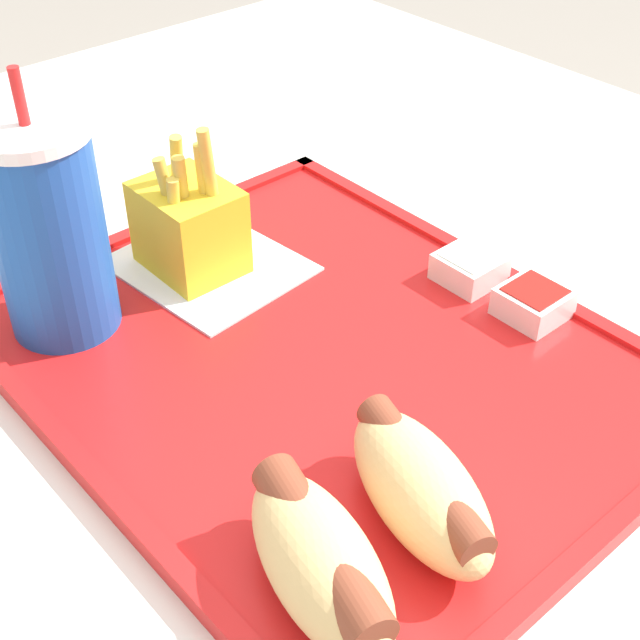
{
  "coord_description": "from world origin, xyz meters",
  "views": [
    {
      "loc": [
        -0.35,
        0.32,
        1.16
      ],
      "look_at": [
        -0.01,
        0.02,
        0.81
      ],
      "focal_mm": 50.0,
      "sensor_mm": 36.0,
      "label": 1
    }
  ],
  "objects_px": {
    "fries_carton": "(189,225)",
    "sauce_cup_mayo": "(470,267)",
    "sauce_cup_ketchup": "(533,302)",
    "hot_dog_near": "(421,487)",
    "soda_cup": "(48,230)",
    "hot_dog_far": "(320,560)"
  },
  "relations": [
    {
      "from": "sauce_cup_mayo",
      "to": "hot_dog_far",
      "type": "bearing_deg",
      "value": 116.73
    },
    {
      "from": "fries_carton",
      "to": "sauce_cup_mayo",
      "type": "relative_size",
      "value": 2.76
    },
    {
      "from": "hot_dog_far",
      "to": "fries_carton",
      "type": "bearing_deg",
      "value": -22.96
    },
    {
      "from": "hot_dog_near",
      "to": "sauce_cup_mayo",
      "type": "bearing_deg",
      "value": -55.51
    },
    {
      "from": "soda_cup",
      "to": "sauce_cup_mayo",
      "type": "distance_m",
      "value": 0.29
    },
    {
      "from": "soda_cup",
      "to": "hot_dog_far",
      "type": "xyz_separation_m",
      "value": [
        -0.28,
        0.01,
        -0.05
      ]
    },
    {
      "from": "hot_dog_far",
      "to": "sauce_cup_mayo",
      "type": "distance_m",
      "value": 0.29
    },
    {
      "from": "hot_dog_near",
      "to": "soda_cup",
      "type": "bearing_deg",
      "value": 11.15
    },
    {
      "from": "fries_carton",
      "to": "sauce_cup_mayo",
      "type": "xyz_separation_m",
      "value": [
        -0.15,
        -0.14,
        -0.03
      ]
    },
    {
      "from": "sauce_cup_mayo",
      "to": "hot_dog_near",
      "type": "bearing_deg",
      "value": 124.49
    },
    {
      "from": "hot_dog_far",
      "to": "fries_carton",
      "type": "xyz_separation_m",
      "value": [
        0.28,
        -0.12,
        0.01
      ]
    },
    {
      "from": "fries_carton",
      "to": "sauce_cup_ketchup",
      "type": "bearing_deg",
      "value": -144.83
    },
    {
      "from": "hot_dog_near",
      "to": "sauce_cup_ketchup",
      "type": "bearing_deg",
      "value": -68.93
    },
    {
      "from": "fries_carton",
      "to": "sauce_cup_ketchup",
      "type": "relative_size",
      "value": 2.76
    },
    {
      "from": "soda_cup",
      "to": "sauce_cup_ketchup",
      "type": "bearing_deg",
      "value": -129.89
    },
    {
      "from": "hot_dog_near",
      "to": "fries_carton",
      "type": "xyz_separation_m",
      "value": [
        0.28,
        -0.05,
        0.01
      ]
    },
    {
      "from": "soda_cup",
      "to": "hot_dog_far",
      "type": "relative_size",
      "value": 1.45
    },
    {
      "from": "hot_dog_near",
      "to": "fries_carton",
      "type": "height_order",
      "value": "fries_carton"
    },
    {
      "from": "soda_cup",
      "to": "fries_carton",
      "type": "bearing_deg",
      "value": -91.4
    },
    {
      "from": "sauce_cup_mayo",
      "to": "sauce_cup_ketchup",
      "type": "relative_size",
      "value": 1.0
    },
    {
      "from": "hot_dog_far",
      "to": "sauce_cup_ketchup",
      "type": "distance_m",
      "value": 0.27
    },
    {
      "from": "fries_carton",
      "to": "sauce_cup_mayo",
      "type": "height_order",
      "value": "fries_carton"
    }
  ]
}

